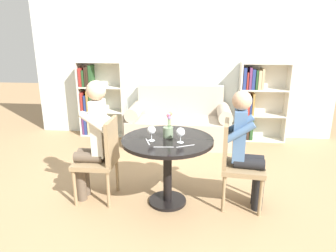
# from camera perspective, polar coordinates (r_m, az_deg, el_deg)

# --- Properties ---
(ground_plane) EXTENTS (16.00, 16.00, 0.00)m
(ground_plane) POSITION_cam_1_polar(r_m,az_deg,el_deg) (3.33, -0.09, -14.26)
(ground_plane) COLOR tan
(back_wall) EXTENTS (5.20, 0.05, 2.70)m
(back_wall) POSITION_cam_1_polar(r_m,az_deg,el_deg) (5.22, 2.59, 12.72)
(back_wall) COLOR silver
(back_wall) RESTS_ON ground_plane
(round_table) EXTENTS (0.93, 0.93, 0.72)m
(round_table) POSITION_cam_1_polar(r_m,az_deg,el_deg) (3.07, -0.09, -5.00)
(round_table) COLOR black
(round_table) RESTS_ON ground_plane
(couch) EXTENTS (1.67, 0.80, 0.92)m
(couch) POSITION_cam_1_polar(r_m,az_deg,el_deg) (4.99, 2.16, 0.39)
(couch) COLOR #B7A893
(couch) RESTS_ON ground_plane
(bookshelf_left) EXTENTS (0.79, 0.28, 1.31)m
(bookshelf_left) POSITION_cam_1_polar(r_m,az_deg,el_deg) (5.45, -13.35, 4.73)
(bookshelf_left) COLOR silver
(bookshelf_left) RESTS_ON ground_plane
(bookshelf_right) EXTENTS (0.79, 0.28, 1.31)m
(bookshelf_right) POSITION_cam_1_polar(r_m,az_deg,el_deg) (5.24, 16.44, 4.47)
(bookshelf_right) COLOR silver
(bookshelf_right) RESTS_ON ground_plane
(chair_left) EXTENTS (0.42, 0.42, 0.90)m
(chair_left) POSITION_cam_1_polar(r_m,az_deg,el_deg) (3.26, -12.50, -5.64)
(chair_left) COLOR #937A56
(chair_left) RESTS_ON ground_plane
(chair_right) EXTENTS (0.47, 0.47, 0.90)m
(chair_right) POSITION_cam_1_polar(r_m,az_deg,el_deg) (3.16, 12.88, -6.44)
(chair_right) COLOR #937A56
(chair_right) RESTS_ON ground_plane
(person_left) EXTENTS (0.42, 0.34, 1.30)m
(person_left) POSITION_cam_1_polar(r_m,az_deg,el_deg) (3.23, -14.18, -2.44)
(person_left) COLOR brown
(person_left) RESTS_ON ground_plane
(person_right) EXTENTS (0.44, 0.37, 1.22)m
(person_right) POSITION_cam_1_polar(r_m,az_deg,el_deg) (3.10, 14.76, -4.11)
(person_right) COLOR black
(person_right) RESTS_ON ground_plane
(wine_glass_left) EXTENTS (0.08, 0.08, 0.15)m
(wine_glass_left) POSITION_cam_1_polar(r_m,az_deg,el_deg) (2.94, -3.16, -0.86)
(wine_glass_left) COLOR white
(wine_glass_left) RESTS_ON round_table
(wine_glass_right) EXTENTS (0.09, 0.09, 0.15)m
(wine_glass_right) POSITION_cam_1_polar(r_m,az_deg,el_deg) (2.89, 2.40, -1.27)
(wine_glass_right) COLOR white
(wine_glass_right) RESTS_ON round_table
(flower_vase) EXTENTS (0.10, 0.10, 0.26)m
(flower_vase) POSITION_cam_1_polar(r_m,az_deg,el_deg) (3.05, 0.02, -0.63)
(flower_vase) COLOR gray
(flower_vase) RESTS_ON round_table
(knife_left_setting) EXTENTS (0.19, 0.03, 0.00)m
(knife_left_setting) POSITION_cam_1_polar(r_m,az_deg,el_deg) (2.80, -0.85, -4.02)
(knife_left_setting) COLOR silver
(knife_left_setting) RESTS_ON round_table
(fork_left_setting) EXTENTS (0.17, 0.10, 0.00)m
(fork_left_setting) POSITION_cam_1_polar(r_m,az_deg,el_deg) (2.83, 3.35, -3.82)
(fork_left_setting) COLOR silver
(fork_left_setting) RESTS_ON round_table
(knife_right_setting) EXTENTS (0.07, 0.18, 0.00)m
(knife_right_setting) POSITION_cam_1_polar(r_m,az_deg,el_deg) (2.95, -3.89, -2.97)
(knife_right_setting) COLOR silver
(knife_right_setting) RESTS_ON round_table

